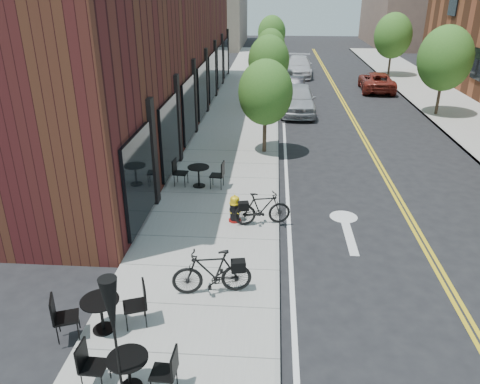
{
  "coord_description": "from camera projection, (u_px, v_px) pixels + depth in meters",
  "views": [
    {
      "loc": [
        -0.27,
        -9.79,
        6.55
      ],
      "look_at": [
        -1.17,
        2.7,
        1.0
      ],
      "focal_mm": 35.0,
      "sensor_mm": 36.0,
      "label": 1
    }
  ],
  "objects": [
    {
      "name": "bistro_set_a",
      "position": [
        129.0,
        368.0,
        7.97
      ],
      "size": [
        1.64,
        0.73,
        0.89
      ],
      "rotation": [
        0.0,
        0.0,
        -0.04
      ],
      "color": "black",
      "rests_on": "sidewalk_near"
    },
    {
      "name": "sidewalk_near",
      "position": [
        233.0,
        145.0,
        20.79
      ],
      "size": [
        4.0,
        70.0,
        0.12
      ],
      "primitive_type": "cube",
      "color": "#9E9B93",
      "rests_on": "ground"
    },
    {
      "name": "parked_car_far",
      "position": [
        377.0,
        81.0,
        31.37
      ],
      "size": [
        2.37,
        4.66,
        1.26
      ],
      "primitive_type": "imported",
      "rotation": [
        0.0,
        0.0,
        3.08
      ],
      "color": "maroon",
      "rests_on": "ground"
    },
    {
      "name": "tree_near_a",
      "position": [
        265.0,
        93.0,
        18.75
      ],
      "size": [
        2.2,
        2.2,
        3.81
      ],
      "color": "#382B1E",
      "rests_on": "sidewalk_near"
    },
    {
      "name": "patio_umbrella",
      "position": [
        112.0,
        317.0,
        7.13
      ],
      "size": [
        0.4,
        0.4,
        2.49
      ],
      "color": "black",
      "rests_on": "sidewalk_near"
    },
    {
      "name": "parked_car_a",
      "position": [
        298.0,
        99.0,
        25.78
      ],
      "size": [
        1.93,
        4.69,
        1.59
      ],
      "primitive_type": "imported",
      "rotation": [
        0.0,
        0.0,
        -0.01
      ],
      "color": "#A9ABB1",
      "rests_on": "ground"
    },
    {
      "name": "bistro_set_b",
      "position": [
        101.0,
        310.0,
        9.33
      ],
      "size": [
        1.81,
        1.05,
        0.96
      ],
      "rotation": [
        0.0,
        0.0,
        0.36
      ],
      "color": "black",
      "rests_on": "sidewalk_near"
    },
    {
      "name": "ground",
      "position": [
        279.0,
        274.0,
        11.56
      ],
      "size": [
        120.0,
        120.0,
        0.0
      ],
      "primitive_type": "plane",
      "color": "black",
      "rests_on": "ground"
    },
    {
      "name": "fire_hydrant",
      "position": [
        235.0,
        209.0,
        13.76
      ],
      "size": [
        0.38,
        0.38,
        0.84
      ],
      "rotation": [
        0.0,
        0.0,
        -0.03
      ],
      "color": "maroon",
      "rests_on": "sidewalk_near"
    },
    {
      "name": "bicycle_right",
      "position": [
        262.0,
        209.0,
        13.54
      ],
      "size": [
        1.73,
        0.82,
        1.0
      ],
      "primitive_type": "imported",
      "rotation": [
        0.0,
        0.0,
        1.79
      ],
      "color": "black",
      "rests_on": "sidewalk_near"
    },
    {
      "name": "tree_far_c",
      "position": [
        393.0,
        36.0,
        35.29
      ],
      "size": [
        2.8,
        2.8,
        4.62
      ],
      "color": "#382B1E",
      "rests_on": "sidewalk_far"
    },
    {
      "name": "bistro_set_c",
      "position": [
        199.0,
        174.0,
        16.14
      ],
      "size": [
        1.77,
        0.82,
        0.94
      ],
      "rotation": [
        0.0,
        0.0,
        -0.1
      ],
      "color": "black",
      "rests_on": "sidewalk_near"
    },
    {
      "name": "tree_near_b",
      "position": [
        269.0,
        60.0,
        26.0
      ],
      "size": [
        2.3,
        2.3,
        3.98
      ],
      "color": "#382B1E",
      "rests_on": "sidewalk_near"
    },
    {
      "name": "parked_car_b",
      "position": [
        291.0,
        89.0,
        28.75
      ],
      "size": [
        1.92,
        4.33,
        1.38
      ],
      "primitive_type": "imported",
      "rotation": [
        0.0,
        0.0,
        -0.11
      ],
      "color": "black",
      "rests_on": "ground"
    },
    {
      "name": "parked_car_c",
      "position": [
        298.0,
        66.0,
        36.5
      ],
      "size": [
        2.37,
        5.24,
        1.49
      ],
      "primitive_type": "imported",
      "rotation": [
        0.0,
        0.0,
        -0.06
      ],
      "color": "silver",
      "rests_on": "ground"
    },
    {
      "name": "tree_far_b",
      "position": [
        445.0,
        58.0,
        24.34
      ],
      "size": [
        2.8,
        2.8,
        4.62
      ],
      "color": "#382B1E",
      "rests_on": "sidewalk_far"
    },
    {
      "name": "building_near",
      "position": [
        150.0,
        52.0,
        23.34
      ],
      "size": [
        5.0,
        28.0,
        7.0
      ],
      "primitive_type": "cube",
      "color": "#441616",
      "rests_on": "ground"
    },
    {
      "name": "bg_building_left",
      "position": [
        209.0,
        0.0,
        53.83
      ],
      "size": [
        8.0,
        14.0,
        10.0
      ],
      "primitive_type": "cube",
      "color": "#726656",
      "rests_on": "ground"
    },
    {
      "name": "bicycle_left",
      "position": [
        212.0,
        272.0,
        10.47
      ],
      "size": [
        1.86,
        0.81,
        1.08
      ],
      "primitive_type": "imported",
      "rotation": [
        0.0,
        0.0,
        -1.4
      ],
      "color": "black",
      "rests_on": "sidewalk_near"
    },
    {
      "name": "tree_near_c",
      "position": [
        270.0,
        47.0,
        33.37
      ],
      "size": [
        2.1,
        2.1,
        3.67
      ],
      "color": "#382B1E",
      "rests_on": "sidewalk_near"
    },
    {
      "name": "tree_near_d",
      "position": [
        272.0,
        32.0,
        40.56
      ],
      "size": [
        2.4,
        2.4,
        4.11
      ],
      "color": "#382B1E",
      "rests_on": "sidewalk_near"
    }
  ]
}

